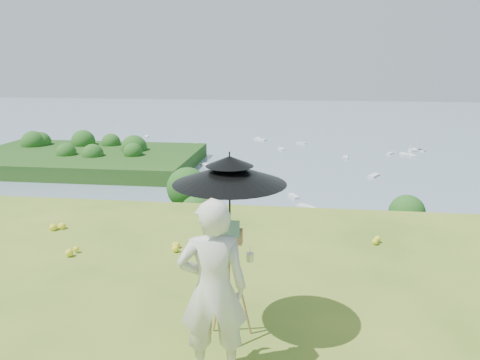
# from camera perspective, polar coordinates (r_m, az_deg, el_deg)

# --- Properties ---
(shoreline_tier) EXTENTS (170.00, 28.00, 8.00)m
(shoreline_tier) POSITION_cam_1_polar(r_m,az_deg,el_deg) (86.81, 5.18, -12.48)
(shoreline_tier) COLOR #6B6756
(shoreline_tier) RESTS_ON bay_water
(bay_water) EXTENTS (700.00, 700.00, 0.00)m
(bay_water) POSITION_cam_1_polar(r_m,az_deg,el_deg) (245.34, 6.81, 5.50)
(bay_water) COLOR slate
(bay_water) RESTS_ON ground
(peninsula) EXTENTS (90.00, 60.00, 12.00)m
(peninsula) POSITION_cam_1_polar(r_m,az_deg,el_deg) (178.39, -18.45, 3.20)
(peninsula) COLOR #113C10
(peninsula) RESTS_ON bay_water
(slope_trees) EXTENTS (110.00, 50.00, 6.00)m
(slope_trees) POSITION_cam_1_polar(r_m,az_deg,el_deg) (41.68, 3.49, -11.33)
(slope_trees) COLOR #185019
(slope_trees) RESTS_ON forest_slope
(harbor_town) EXTENTS (110.00, 22.00, 5.00)m
(harbor_town) POSITION_cam_1_polar(r_m,az_deg,el_deg) (84.09, 5.28, -8.52)
(harbor_town) COLOR silver
(harbor_town) RESTS_ON shoreline_tier
(moored_boats) EXTENTS (140.00, 140.00, 0.70)m
(moored_boats) POSITION_cam_1_polar(r_m,az_deg,el_deg) (168.23, 2.17, 1.68)
(moored_boats) COLOR silver
(moored_boats) RESTS_ON bay_water
(painter) EXTENTS (0.73, 0.56, 1.81)m
(painter) POSITION_cam_1_polar(r_m,az_deg,el_deg) (4.53, -3.31, -13.22)
(painter) COLOR beige
(painter) RESTS_ON ground
(field_easel) EXTENTS (0.55, 0.55, 1.41)m
(field_easel) POSITION_cam_1_polar(r_m,az_deg,el_deg) (5.15, -1.23, -12.15)
(field_easel) COLOR #9E6742
(field_easel) RESTS_ON ground
(sun_umbrella) EXTENTS (1.31, 1.31, 0.95)m
(sun_umbrella) POSITION_cam_1_polar(r_m,az_deg,el_deg) (4.83, -1.27, -2.07)
(sun_umbrella) COLOR black
(sun_umbrella) RESTS_ON field_easel
(painter_cap) EXTENTS (0.20, 0.23, 0.10)m
(painter_cap) POSITION_cam_1_polar(r_m,az_deg,el_deg) (4.21, -3.47, -2.89)
(painter_cap) COLOR #C46C74
(painter_cap) RESTS_ON painter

